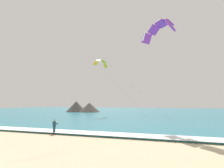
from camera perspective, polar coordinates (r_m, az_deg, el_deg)
The scene contains 7 objects.
sea at distance 80.93m, azimuth 11.73°, elevation -7.64°, with size 200.00×120.00×0.20m, color teal.
surf_foam at distance 24.37m, azimuth -9.73°, elevation -13.11°, with size 200.00×2.68×0.04m, color white.
surfboard at distance 24.88m, azimuth -15.89°, elevation -13.28°, with size 0.79×1.47×0.09m.
kitesurfer at distance 24.78m, azimuth -15.80°, elevation -11.18°, with size 0.61×0.61×1.69m.
kite_primary at distance 31.73m, azimuth 12.96°, elevation 14.99°, with size 13.46×11.98×14.46m.
kite_distant at distance 57.05m, azimuth -3.10°, elevation 6.06°, with size 2.21×5.65×2.04m.
headland_left at distance 76.97m, azimuth -8.02°, elevation -6.58°, with size 13.52×9.32×4.19m.
Camera 1 is at (11.96, -6.79, 3.57)m, focal length 32.70 mm.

